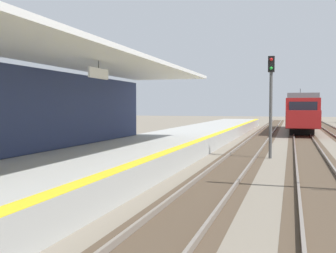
% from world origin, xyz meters
% --- Properties ---
extents(station_platform, '(5.00, 80.00, 0.91)m').
position_xyz_m(station_platform, '(-2.50, 16.00, 0.45)').
color(station_platform, '#A8A8A3').
rests_on(station_platform, ground).
extents(station_building_with_canopy, '(4.85, 24.00, 4.43)m').
position_xyz_m(station_building_with_canopy, '(-4.30, 9.54, 2.66)').
color(station_building_with_canopy, '#4C4C4C').
rests_on(station_building_with_canopy, ground).
extents(track_pair_nearest_platform, '(2.34, 120.00, 0.16)m').
position_xyz_m(track_pair_nearest_platform, '(1.90, 20.00, 0.05)').
color(track_pair_nearest_platform, '#4C3D2D').
rests_on(track_pair_nearest_platform, ground).
extents(track_pair_middle, '(2.34, 120.00, 0.16)m').
position_xyz_m(track_pair_middle, '(5.30, 20.00, 0.05)').
color(track_pair_middle, '#4C3D2D').
rests_on(track_pair_middle, ground).
extents(approaching_train, '(2.93, 19.60, 4.76)m').
position_xyz_m(approaching_train, '(5.30, 43.65, 2.18)').
color(approaching_train, maroon).
rests_on(approaching_train, ground).
extents(rail_signal_post, '(0.32, 0.34, 5.20)m').
position_xyz_m(rail_signal_post, '(3.33, 19.66, 3.19)').
color(rail_signal_post, '#4C4C4C').
rests_on(rail_signal_post, ground).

